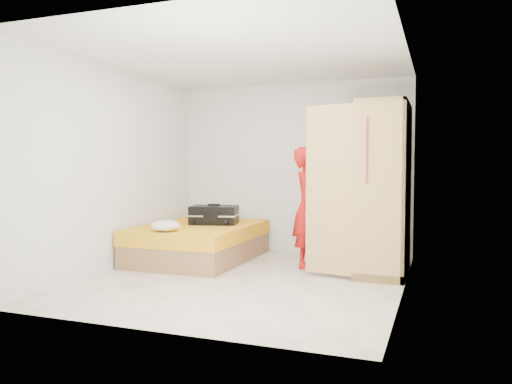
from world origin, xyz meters
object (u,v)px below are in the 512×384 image
(person, at_px, (308,207))
(suitcase, at_px, (214,215))
(wardrobe, at_px, (380,193))
(bed, at_px, (199,242))
(round_cushion, at_px, (166,226))

(person, xyz_separation_m, suitcase, (-1.42, 0.13, -0.16))
(wardrobe, height_order, person, wardrobe)
(bed, height_order, wardrobe, wardrobe)
(bed, relative_size, person, 1.27)
(bed, bearing_deg, round_cushion, -95.56)
(bed, height_order, person, person)
(wardrobe, relative_size, suitcase, 2.74)
(bed, bearing_deg, suitcase, 49.86)
(person, bearing_deg, wardrobe, -100.57)
(wardrobe, xyz_separation_m, round_cushion, (-2.58, -0.75, -0.43))
(suitcase, distance_m, round_cushion, 1.00)
(bed, bearing_deg, wardrobe, -0.85)
(bed, xyz_separation_m, person, (1.57, 0.05, 0.54))
(wardrobe, bearing_deg, suitcase, 174.77)
(person, distance_m, round_cushion, 1.86)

